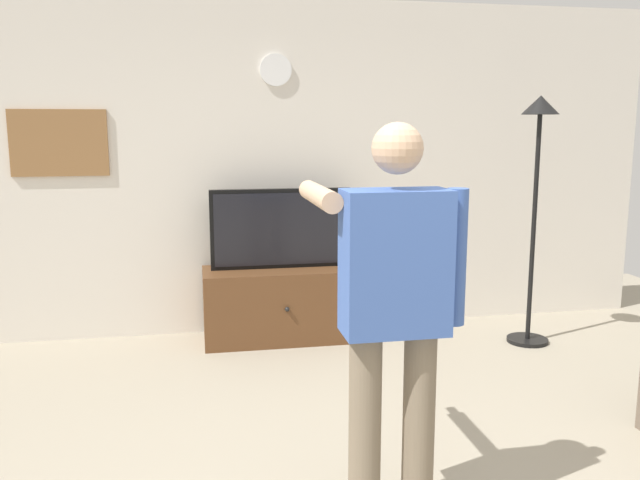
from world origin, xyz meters
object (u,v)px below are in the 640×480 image
wall_clock (276,70)px  framed_picture (59,143)px  person_standing_nearer_lamp (393,301)px  television (281,229)px  floor_lamp (537,169)px  tv_stand (283,304)px

wall_clock → framed_picture: (-1.67, 0.00, -0.57)m
framed_picture → person_standing_nearer_lamp: size_ratio=0.42×
television → wall_clock: 1.26m
television → floor_lamp: size_ratio=0.58×
floor_lamp → person_standing_nearer_lamp: size_ratio=1.12×
tv_stand → person_standing_nearer_lamp: size_ratio=0.73×
tv_stand → wall_clock: 1.87m
wall_clock → framed_picture: size_ratio=0.35×
framed_picture → floor_lamp: (3.57, -0.74, -0.19)m
television → floor_lamp: floor_lamp is taller
wall_clock → television: bearing=-90.0°
framed_picture → floor_lamp: 3.66m
floor_lamp → framed_picture: bearing=168.3°
tv_stand → person_standing_nearer_lamp: (0.14, -2.50, 0.69)m
tv_stand → television: (-0.00, 0.05, 0.61)m
wall_clock → floor_lamp: 2.18m
wall_clock → person_standing_nearer_lamp: (0.14, -2.79, -1.16)m
wall_clock → person_standing_nearer_lamp: 3.03m
television → framed_picture: size_ratio=1.56×
television → wall_clock: bearing=90.0°
wall_clock → floor_lamp: wall_clock is taller
floor_lamp → television: bearing=165.6°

